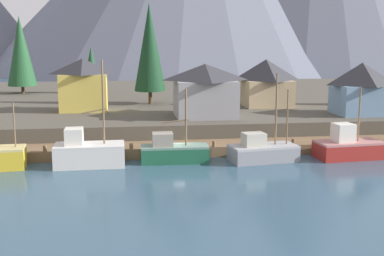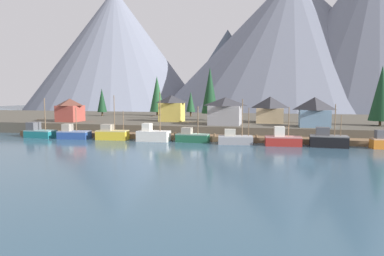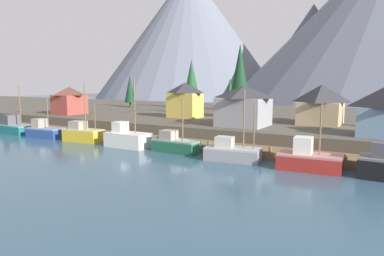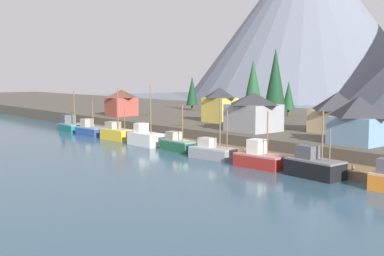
{
  "view_description": "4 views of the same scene",
  "coord_description": "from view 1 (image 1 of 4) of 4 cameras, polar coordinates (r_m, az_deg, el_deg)",
  "views": [
    {
      "loc": [
        -4.44,
        -47.41,
        11.53
      ],
      "look_at": [
        2.0,
        1.35,
        2.71
      ],
      "focal_mm": 47.51,
      "sensor_mm": 36.0,
      "label": 1
    },
    {
      "loc": [
        15.54,
        -65.48,
        9.06
      ],
      "look_at": [
        -0.87,
        1.77,
        2.4
      ],
      "focal_mm": 32.39,
      "sensor_mm": 36.0,
      "label": 2
    },
    {
      "loc": [
        24.0,
        -37.7,
        8.89
      ],
      "look_at": [
        0.7,
        1.55,
        2.87
      ],
      "focal_mm": 32.02,
      "sensor_mm": 36.0,
      "label": 3
    },
    {
      "loc": [
        55.63,
        -45.99,
        11.12
      ],
      "look_at": [
        -1.74,
        2.84,
        2.97
      ],
      "focal_mm": 45.32,
      "sensor_mm": 36.0,
      "label": 4
    }
  ],
  "objects": [
    {
      "name": "fishing_boat_green",
      "position": [
        47.42,
        -2.14,
        -2.64
      ],
      "size": [
        6.32,
        2.52,
        6.9
      ],
      "rotation": [
        0.0,
        0.0,
        -0.03
      ],
      "color": "#1E5B3D",
      "rests_on": "ground_plane"
    },
    {
      "name": "conifer_mid_right",
      "position": [
        69.38,
        -4.79,
        9.01
      ],
      "size": [
        4.25,
        4.25,
        13.54
      ],
      "color": "#4C3823",
      "rests_on": "shoreline_bank"
    },
    {
      "name": "house_yellow",
      "position": [
        64.13,
        -12.1,
        4.82
      ],
      "size": [
        5.95,
        4.4,
        6.46
      ],
      "color": "gold",
      "rests_on": "shoreline_bank"
    },
    {
      "name": "conifer_back_left",
      "position": [
        84.52,
        -11.23,
        6.85
      ],
      "size": [
        2.75,
        2.75,
        7.5
      ],
      "color": "#4C3823",
      "rests_on": "shoreline_bank"
    },
    {
      "name": "dock",
      "position": [
        50.81,
        -2.33,
        -2.37
      ],
      "size": [
        80.0,
        4.0,
        1.6
      ],
      "color": "brown",
      "rests_on": "ground_plane"
    },
    {
      "name": "shoreline_bank",
      "position": [
        80.2,
        -4.29,
        2.78
      ],
      "size": [
        400.0,
        56.0,
        2.5
      ],
      "primitive_type": "cube",
      "color": "#4C473D",
      "rests_on": "ground_plane"
    },
    {
      "name": "mountain_central_peak",
      "position": [
        191.25,
        -10.52,
        13.67
      ],
      "size": [
        61.59,
        61.59,
        47.54
      ],
      "primitive_type": "cone",
      "color": "#475160",
      "rests_on": "ground_plane"
    },
    {
      "name": "house_blue",
      "position": [
        63.14,
        18.47,
        4.28
      ],
      "size": [
        6.21,
        5.47,
        6.1
      ],
      "color": "#6689A8",
      "rests_on": "shoreline_bank"
    },
    {
      "name": "fishing_boat_grey",
      "position": [
        48.24,
        7.88,
        -2.57
      ],
      "size": [
        6.62,
        3.79,
        8.27
      ],
      "rotation": [
        0.0,
        0.0,
        0.15
      ],
      "color": "gray",
      "rests_on": "ground_plane"
    },
    {
      "name": "house_grey",
      "position": [
        58.43,
        1.47,
        4.32
      ],
      "size": [
        7.11,
        6.92,
        6.03
      ],
      "color": "gray",
      "rests_on": "shoreline_bank"
    },
    {
      "name": "fishing_boat_red",
      "position": [
        51.21,
        17.09,
        -2.04
      ],
      "size": [
        6.5,
        3.59,
        6.88
      ],
      "rotation": [
        0.0,
        0.0,
        0.09
      ],
      "color": "maroon",
      "rests_on": "ground_plane"
    },
    {
      "name": "house_tan",
      "position": [
        68.46,
        8.28,
        5.14
      ],
      "size": [
        6.4,
        7.09,
        6.15
      ],
      "color": "tan",
      "rests_on": "shoreline_bank"
    },
    {
      "name": "conifer_near_right",
      "position": [
        86.84,
        -18.68,
        8.18
      ],
      "size": [
        4.6,
        4.6,
        12.39
      ],
      "color": "#4C3823",
      "rests_on": "shoreline_bank"
    },
    {
      "name": "fishing_boat_white",
      "position": [
        46.95,
        -11.57,
        -2.74
      ],
      "size": [
        6.3,
        3.17,
        9.58
      ],
      "rotation": [
        0.0,
        0.0,
        0.01
      ],
      "color": "silver",
      "rests_on": "ground_plane"
    },
    {
      "name": "ground_plane",
      "position": [
        68.62,
        -3.69,
        0.05
      ],
      "size": [
        400.0,
        400.0,
        1.0
      ],
      "primitive_type": "cube",
      "color": "#335166"
    }
  ]
}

